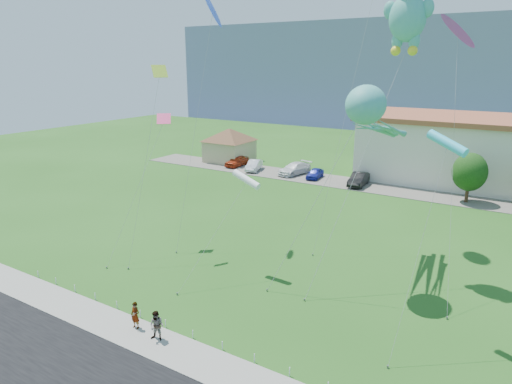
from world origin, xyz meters
TOP-DOWN VIEW (x-y plane):
  - ground at (0.00, 0.00)m, footprint 160.00×160.00m
  - sidewalk at (0.00, -2.75)m, footprint 80.00×2.50m
  - parking_strip at (0.00, 35.00)m, footprint 70.00×6.00m
  - hill_ridge at (0.00, 120.00)m, footprint 160.00×50.00m
  - pavilion at (-24.00, 38.00)m, footprint 9.20×9.20m
  - rope_fence at (0.00, -1.30)m, footprint 26.05×0.05m
  - tree_near at (10.00, 34.00)m, footprint 3.60×3.60m
  - pedestrian_left at (-2.29, -2.32)m, footprint 0.59×0.40m
  - pedestrian_right at (-0.45, -2.53)m, footprint 0.95×0.81m
  - parked_car_red at (-21.09, 35.68)m, footprint 1.80×4.46m
  - parked_car_silver at (-17.49, 34.62)m, footprint 2.70×4.60m
  - parked_car_white at (-11.62, 35.54)m, footprint 3.31×5.70m
  - parked_car_blue at (-8.36, 35.01)m, footprint 1.89×3.90m
  - parked_car_black at (-2.30, 34.52)m, footprint 2.05×4.89m
  - octopus_kite at (6.19, 11.42)m, footprint 5.72×11.75m
  - teddy_bear_kite at (7.17, 14.27)m, footprint 4.42×9.74m
  - small_kite_pink at (-10.12, 8.43)m, footprint 1.29×7.68m
  - small_kite_purple at (10.00, 16.79)m, footprint 3.58×9.61m
  - small_kite_cyan at (11.69, 6.42)m, footprint 1.13×5.84m
  - small_kite_blue at (-7.62, 12.60)m, footprint 1.80×6.37m
  - small_kite_white at (-1.26, 7.60)m, footprint 2.03×6.88m
  - small_kite_yellow at (-9.14, 7.44)m, footprint 1.33×5.81m

SIDE VIEW (x-z plane):
  - ground at x=0.00m, z-range 0.00..0.00m
  - parking_strip at x=0.00m, z-range 0.00..0.06m
  - sidewalk at x=0.00m, z-range 0.00..0.10m
  - rope_fence at x=0.00m, z-range 0.00..0.50m
  - parked_car_blue at x=-8.36m, z-range 0.06..1.34m
  - parked_car_silver at x=-17.49m, z-range 0.06..1.49m
  - parked_car_red at x=-21.09m, z-range 0.06..1.58m
  - parked_car_white at x=-11.62m, z-range 0.06..1.61m
  - parked_car_black at x=-2.30m, z-range 0.06..1.63m
  - pedestrian_left at x=-2.29m, z-range 0.10..1.69m
  - pedestrian_right at x=-0.45m, z-range 0.10..1.79m
  - pavilion at x=-24.00m, z-range 0.52..5.52m
  - tree_near at x=10.00m, z-range 0.65..6.12m
  - small_kite_white at x=-1.26m, z-range 3.12..10.34m
  - small_kite_pink at x=-10.12m, z-range 3.76..14.47m
  - small_kite_cyan at x=11.69m, z-range 5.03..16.15m
  - octopus_kite at x=6.19m, z-range 4.56..17.88m
  - small_kite_yellow at x=-9.14m, z-range 5.03..19.45m
  - hill_ridge at x=0.00m, z-range 0.00..25.00m
  - small_kite_purple at x=10.00m, z-range 7.59..24.97m
  - teddy_bear_kite at x=7.17m, z-range 7.68..27.94m
  - small_kite_blue at x=-7.62m, z-range 8.51..27.84m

